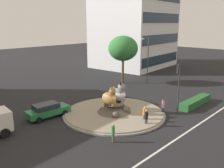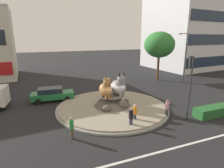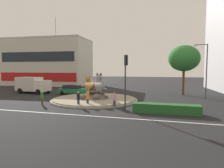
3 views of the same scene
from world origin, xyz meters
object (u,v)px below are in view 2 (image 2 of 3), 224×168
streetlight_arm (185,55)px  pedestrian_orange_shirt (135,113)px  cat_statue_grey (119,87)px  broadleaf_tree_behind_island (159,45)px  cat_statue_tabby (106,89)px  pedestrian_pink_shirt (167,108)px  pedestrian_green_shirt (72,127)px  traffic_light_mast (190,77)px  sedan_on_far_lane (52,94)px  pedestrian_black_shirt (131,117)px

streetlight_arm → pedestrian_orange_shirt: 17.56m
cat_statue_grey → broadleaf_tree_behind_island: (11.26, 9.09, 3.71)m
cat_statue_tabby → pedestrian_pink_shirt: size_ratio=1.31×
cat_statue_tabby → pedestrian_green_shirt: 6.32m
streetlight_arm → pedestrian_green_shirt: (-19.65, -10.58, -3.54)m
traffic_light_mast → sedan_on_far_lane: bearing=56.3°
pedestrian_pink_shirt → sedan_on_far_lane: (-9.49, 8.73, -0.09)m
broadleaf_tree_behind_island → pedestrian_pink_shirt: 16.28m
broadleaf_tree_behind_island → traffic_light_mast: bearing=-115.5°
cat_statue_grey → pedestrian_orange_shirt: (-0.16, -3.88, -1.38)m
cat_statue_grey → streetlight_arm: size_ratio=0.33×
traffic_light_mast → pedestrian_black_shirt: 6.26m
broadleaf_tree_behind_island → cat_statue_grey: bearing=-141.1°
pedestrian_green_shirt → sedan_on_far_lane: bearing=89.3°
pedestrian_orange_shirt → streetlight_arm: bearing=12.5°
pedestrian_pink_shirt → pedestrian_black_shirt: size_ratio=0.97×
streetlight_arm → cat_statue_tabby: bearing=20.8°
traffic_light_mast → broadleaf_tree_behind_island: broadleaf_tree_behind_island is taller
pedestrian_pink_shirt → pedestrian_orange_shirt: pedestrian_pink_shirt is taller
broadleaf_tree_behind_island → pedestrian_pink_shirt: bearing=-121.8°
cat_statue_grey → sedan_on_far_lane: 8.04m
pedestrian_pink_shirt → traffic_light_mast: bearing=-115.9°
broadleaf_tree_behind_island → pedestrian_orange_shirt: (-11.42, -12.96, -5.09)m
cat_statue_grey → broadleaf_tree_behind_island: broadleaf_tree_behind_island is taller
pedestrian_green_shirt → pedestrian_orange_shirt: bearing=2.8°
cat_statue_tabby → broadleaf_tree_behind_island: (12.72, 9.19, 3.81)m
pedestrian_orange_shirt → pedestrian_black_shirt: 1.12m
traffic_light_mast → cat_statue_tabby: bearing=58.6°
broadleaf_tree_behind_island → pedestrian_green_shirt: (-16.99, -13.70, -5.02)m
cat_statue_grey → pedestrian_black_shirt: cat_statue_grey is taller
pedestrian_black_shirt → streetlight_arm: bearing=28.3°
pedestrian_green_shirt → cat_statue_grey: bearing=34.1°
cat_statue_grey → pedestrian_pink_shirt: (3.10, -4.06, -1.34)m
traffic_light_mast → pedestrian_black_shirt: bearing=94.2°
pedestrian_black_shirt → pedestrian_green_shirt: bearing=172.0°
pedestrian_green_shirt → pedestrian_black_shirt: size_ratio=0.99×
cat_statue_tabby → broadleaf_tree_behind_island: broadleaf_tree_behind_island is taller
traffic_light_mast → pedestrian_green_shirt: traffic_light_mast is taller
sedan_on_far_lane → cat_statue_grey: bearing=-31.8°
cat_statue_grey → pedestrian_orange_shirt: size_ratio=1.54×
broadleaf_tree_behind_island → streetlight_arm: (2.66, -3.11, -1.48)m
pedestrian_pink_shirt → sedan_on_far_lane: 12.89m
pedestrian_orange_shirt → pedestrian_green_shirt: pedestrian_green_shirt is taller
cat_statue_grey → streetlight_arm: (13.92, 5.97, 2.23)m
sedan_on_far_lane → pedestrian_black_shirt: bearing=-55.4°
pedestrian_green_shirt → traffic_light_mast: bearing=-7.0°
cat_statue_grey → pedestrian_pink_shirt: 5.28m
cat_statue_grey → pedestrian_black_shirt: 4.94m
cat_statue_tabby → pedestrian_black_shirt: bearing=7.9°
broadleaf_tree_behind_island → sedan_on_far_lane: broadleaf_tree_behind_island is taller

